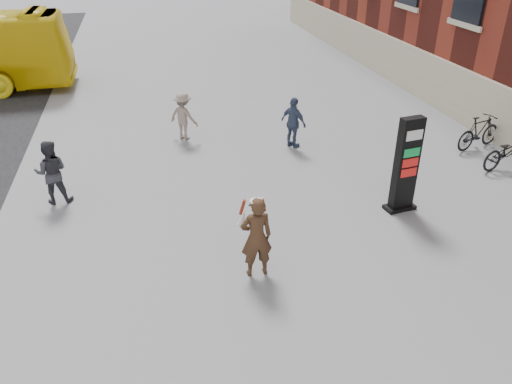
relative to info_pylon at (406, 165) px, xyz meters
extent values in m
plane|color=#9E9EA3|center=(-4.53, -2.14, -1.18)|extent=(100.00, 100.00, 0.00)
cube|color=beige|center=(4.91, 3.86, -0.28)|extent=(0.18, 44.00, 1.80)
cube|color=black|center=(0.00, 0.00, 0.00)|extent=(0.59, 0.31, 2.36)
cube|color=black|center=(0.00, 0.00, -1.13)|extent=(0.80, 0.48, 0.09)
cube|color=white|center=(0.00, 0.00, 0.80)|extent=(0.46, 0.32, 0.24)
cube|color=#0D7634|center=(0.00, 0.00, 0.38)|extent=(0.46, 0.32, 0.21)
cube|color=#B11411|center=(0.00, 0.00, 0.12)|extent=(0.46, 0.32, 0.21)
cube|color=#B11411|center=(0.00, 0.00, -0.13)|extent=(0.46, 0.32, 0.21)
imported|color=#372214|center=(-3.99, -1.70, -0.32)|extent=(0.64, 0.43, 1.72)
cylinder|color=white|center=(-3.99, -1.70, 0.47)|extent=(0.24, 0.24, 0.06)
cone|color=white|center=(-3.79, -1.44, -0.01)|extent=(0.24, 0.24, 0.42)
cylinder|color=maroon|center=(-3.79, -1.44, 0.25)|extent=(0.14, 0.14, 0.36)
cone|color=white|center=(-4.21, -1.45, -0.01)|extent=(0.24, 0.24, 0.42)
cylinder|color=maroon|center=(-4.21, -1.45, 0.25)|extent=(0.14, 0.13, 0.36)
imported|color=#313138|center=(-8.22, 2.27, -0.36)|extent=(0.80, 0.62, 1.63)
imported|color=gray|center=(-4.67, 5.69, -0.42)|extent=(1.12, 1.06, 1.53)
imported|color=#3C4963|center=(-1.45, 4.27, -0.39)|extent=(0.83, 0.99, 1.58)
imported|color=black|center=(4.07, 1.49, -0.68)|extent=(2.00, 1.08, 1.00)
imported|color=black|center=(4.07, 2.89, -0.65)|extent=(1.83, 0.96, 1.06)
camera|label=1|loc=(-5.80, -9.49, 5.03)|focal=35.00mm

